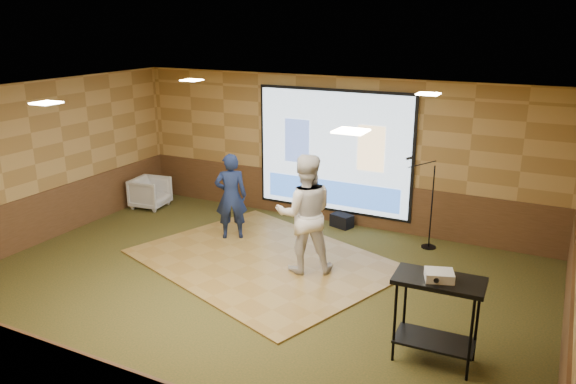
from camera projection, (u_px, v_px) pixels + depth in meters
The scene contains 18 objects.
ground at pixel (247, 289), 8.81m from camera, with size 9.00×9.00×0.00m, color #2B3217.
room_shell at pixel (244, 160), 8.19m from camera, with size 9.04×7.04×3.02m.
wainscot_back at pixel (333, 199), 11.63m from camera, with size 9.00×0.04×0.95m, color #472E17.
wainscot_left at pixel (43, 217), 10.61m from camera, with size 0.04×7.00×0.95m, color #472E17.
wainscot_right at pixel (567, 331), 6.73m from camera, with size 0.04×7.00×0.95m, color #472E17.
projector_screen at pixel (333, 153), 11.30m from camera, with size 3.32×0.06×2.52m.
downlight_nw at pixel (192, 80), 10.42m from camera, with size 0.32×0.32×0.02m, color #FFE9BF.
downlight_ne at pixel (428, 94), 8.51m from camera, with size 0.32×0.32×0.02m, color #FFE9BF.
downlight_sw at pixel (46, 103), 7.60m from camera, with size 0.32×0.32×0.02m, color #FFE9BF.
downlight_se at pixel (351, 131), 5.70m from camera, with size 0.32×0.32×0.02m, color #FFE9BF.
dance_floor at pixel (264, 260), 9.81m from camera, with size 4.23×3.23×0.03m, color olive.
player_left at pixel (231, 196), 10.58m from camera, with size 0.60×0.40×1.65m, color #162146.
player_right at pixel (305, 214), 9.13m from camera, with size 0.97×0.75×1.99m, color silver.
av_table at pixel (438, 302), 6.73m from camera, with size 1.06×0.56×1.12m.
projector at pixel (439, 275), 6.60m from camera, with size 0.33×0.27×0.11m, color white.
mic_stand at pixel (427, 222), 10.29m from camera, with size 0.66×0.27×1.69m.
banquet_chair at pixel (150, 193), 12.55m from camera, with size 0.72×0.74×0.68m, color gray.
duffel_bag at pixel (342, 221), 11.41m from camera, with size 0.42×0.28×0.26m, color black.
Camera 1 is at (4.18, -6.81, 4.07)m, focal length 35.00 mm.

